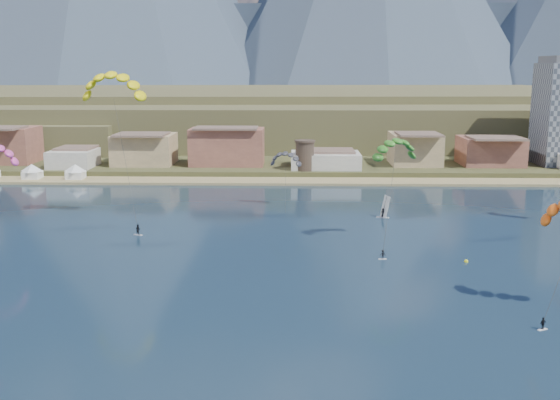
% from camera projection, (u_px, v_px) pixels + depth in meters
% --- Properties ---
extents(ground, '(2400.00, 2400.00, 0.00)m').
position_uv_depth(ground, '(273.00, 342.00, 74.13)').
color(ground, '#0D2131').
rests_on(ground, ground).
extents(beach, '(2200.00, 12.00, 0.90)m').
position_uv_depth(beach, '(287.00, 181.00, 177.93)').
color(beach, tan).
rests_on(beach, ground).
extents(land, '(2200.00, 900.00, 4.00)m').
position_uv_depth(land, '(294.00, 100.00, 622.79)').
color(land, brown).
rests_on(land, ground).
extents(foothills, '(940.00, 210.00, 18.00)m').
position_uv_depth(foothills, '(339.00, 116.00, 299.54)').
color(foothills, brown).
rests_on(foothills, ground).
extents(town, '(400.00, 24.00, 12.00)m').
position_uv_depth(town, '(153.00, 146.00, 193.04)').
color(town, beige).
rests_on(town, ground).
extents(watchtower, '(5.82, 5.82, 8.60)m').
position_uv_depth(watchtower, '(305.00, 155.00, 184.43)').
color(watchtower, '#47382D').
rests_on(watchtower, ground).
extents(beach_tents, '(43.40, 6.40, 5.00)m').
position_uv_depth(beach_tents, '(9.00, 168.00, 179.09)').
color(beach_tents, white).
rests_on(beach_tents, ground).
extents(kitesurfer_yellow, '(13.95, 14.48, 31.51)m').
position_uv_depth(kitesurfer_yellow, '(113.00, 82.00, 126.74)').
color(kitesurfer_yellow, silver).
rests_on(kitesurfer_yellow, ground).
extents(kitesurfer_green, '(9.23, 13.69, 20.22)m').
position_uv_depth(kitesurfer_green, '(395.00, 147.00, 112.32)').
color(kitesurfer_green, silver).
rests_on(kitesurfer_green, ground).
extents(distant_kite_dark, '(7.85, 6.33, 14.29)m').
position_uv_depth(distant_kite_dark, '(286.00, 156.00, 144.64)').
color(distant_kite_dark, '#262626').
rests_on(distant_kite_dark, ground).
extents(windsurfer, '(2.71, 2.99, 4.64)m').
position_uv_depth(windsurfer, '(384.00, 211.00, 135.37)').
color(windsurfer, silver).
rests_on(windsurfer, ground).
extents(buoy, '(0.65, 0.65, 0.65)m').
position_uv_depth(buoy, '(466.00, 261.00, 104.62)').
color(buoy, yellow).
rests_on(buoy, ground).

